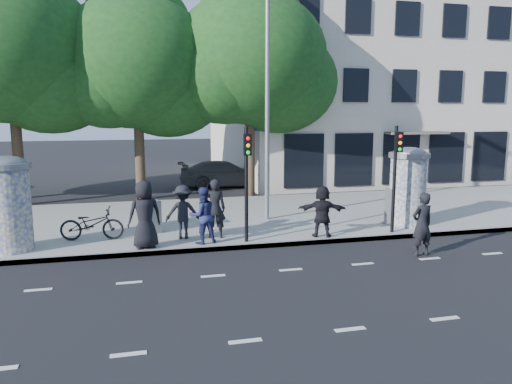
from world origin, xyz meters
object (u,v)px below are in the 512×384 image
object	(u,v)px
traffic_pole_near	(247,173)
ped_d	(183,212)
ad_column_left	(8,202)
ped_c	(202,215)
man_road	(422,224)
cabinet_right	(396,206)
street_lamp	(268,87)
ped_f	(322,211)
bicycle	(92,224)
car_right	(224,174)
ped_a	(145,215)
cabinet_left	(152,217)
ad_column_right	(408,184)
ped_b	(215,209)
traffic_pole_far	(396,168)

from	to	relation	value
traffic_pole_near	ped_d	world-z (taller)	traffic_pole_near
ad_column_left	ped_c	size ratio (longest dim) A/B	1.59
traffic_pole_near	man_road	size ratio (longest dim) A/B	1.90
man_road	cabinet_right	distance (m)	3.22
ad_column_left	street_lamp	world-z (taller)	street_lamp
traffic_pole_near	street_lamp	size ratio (longest dim) A/B	0.42
ped_c	ped_d	distance (m)	0.87
traffic_pole_near	ped_f	world-z (taller)	traffic_pole_near
bicycle	car_right	size ratio (longest dim) A/B	0.40
ped_a	cabinet_left	size ratio (longest dim) A/B	1.85
ad_column_right	cabinet_left	size ratio (longest dim) A/B	2.54
bicycle	cabinet_right	bearing A→B (deg)	-84.56
ad_column_left	ped_b	distance (m)	5.78
traffic_pole_near	ped_a	xyz separation A→B (m)	(-2.94, 0.06, -1.11)
traffic_pole_far	street_lamp	distance (m)	5.12
ped_d	ped_f	size ratio (longest dim) A/B	1.02
ped_d	car_right	xyz separation A→B (m)	(3.26, 10.93, -0.29)
ped_d	bicycle	size ratio (longest dim) A/B	0.88
ad_column_right	car_right	distance (m)	11.77
ad_column_right	cabinet_left	bearing A→B (deg)	174.07
traffic_pole_near	traffic_pole_far	world-z (taller)	same
man_road	ad_column_right	bearing A→B (deg)	-121.44
ped_b	cabinet_left	bearing A→B (deg)	-22.97
ad_column_right	man_road	size ratio (longest dim) A/B	1.48
street_lamp	bicycle	bearing A→B (deg)	-165.79
ad_column_left	cabinet_left	xyz separation A→B (m)	(3.92, 1.08, -0.87)
street_lamp	man_road	bearing A→B (deg)	-57.39
man_road	bicycle	world-z (taller)	man_road
street_lamp	car_right	bearing A→B (deg)	89.56
ad_column_left	ped_b	bearing A→B (deg)	0.09
cabinet_right	street_lamp	bearing A→B (deg)	146.38
traffic_pole_near	ped_a	size ratio (longest dim) A/B	1.76
ped_f	man_road	bearing A→B (deg)	152.47
ped_d	ped_f	world-z (taller)	ped_d
ped_b	car_right	size ratio (longest dim) A/B	0.39
traffic_pole_near	car_right	bearing A→B (deg)	82.92
ped_a	ped_d	size ratio (longest dim) A/B	1.18
ad_column_right	ped_c	size ratio (longest dim) A/B	1.59
ped_d	man_road	bearing A→B (deg)	162.74
traffic_pole_near	bicycle	size ratio (longest dim) A/B	1.82
traffic_pole_far	ped_d	size ratio (longest dim) A/B	2.08
traffic_pole_near	ped_d	size ratio (longest dim) A/B	2.08
ped_d	ad_column_right	bearing A→B (deg)	-172.20
ped_c	ped_f	world-z (taller)	ped_c
ad_column_left	bicycle	size ratio (longest dim) A/B	1.42
ped_d	man_road	distance (m)	6.97
ped_f	traffic_pole_near	bearing A→B (deg)	18.67
ped_b	ped_d	world-z (taller)	ped_b
ad_column_right	traffic_pole_far	world-z (taller)	traffic_pole_far
street_lamp	bicycle	world-z (taller)	street_lamp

